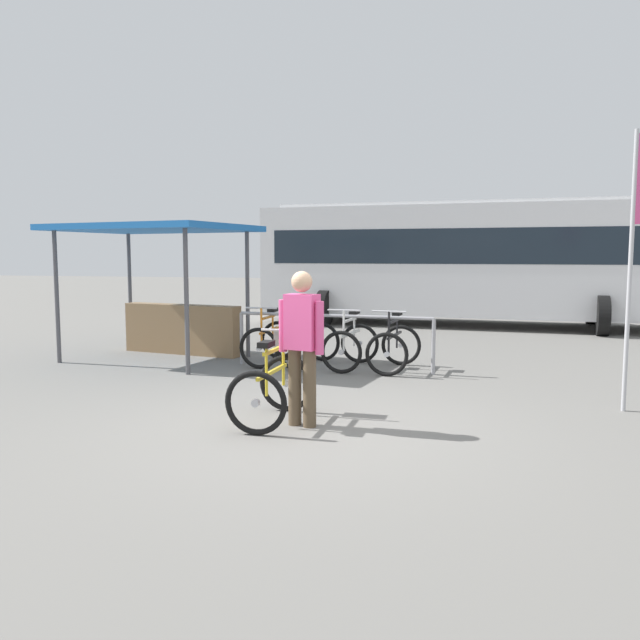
{
  "coord_description": "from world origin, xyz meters",
  "views": [
    {
      "loc": [
        1.62,
        -6.28,
        1.82
      ],
      "look_at": [
        -0.24,
        1.35,
        1.0
      ],
      "focal_mm": 35.74,
      "sensor_mm": 36.0,
      "label": 1
    }
  ],
  "objects": [
    {
      "name": "ground_plane",
      "position": [
        0.0,
        0.0,
        0.0
      ],
      "size": [
        80.0,
        80.0,
        0.0
      ],
      "primitive_type": "plane",
      "color": "slate"
    },
    {
      "name": "bike_rack_rail",
      "position": [
        -0.53,
        3.43,
        0.66
      ],
      "size": [
        3.2,
        0.27,
        0.88
      ],
      "color": "#99999E",
      "rests_on": "ground"
    },
    {
      "name": "racked_bike_orange",
      "position": [
        -1.67,
        3.69,
        0.37
      ],
      "size": [
        0.67,
        1.09,
        0.97
      ],
      "color": "black",
      "rests_on": "ground"
    },
    {
      "name": "racked_bike_blue",
      "position": [
        -0.98,
        3.64,
        0.37
      ],
      "size": [
        0.84,
        1.18,
        0.97
      ],
      "color": "black",
      "rests_on": "ground"
    },
    {
      "name": "racked_bike_white",
      "position": [
        -0.28,
        3.59,
        0.37
      ],
      "size": [
        0.77,
        1.15,
        0.97
      ],
      "color": "black",
      "rests_on": "ground"
    },
    {
      "name": "racked_bike_black",
      "position": [
        0.42,
        3.55,
        0.37
      ],
      "size": [
        0.76,
        1.16,
        0.97
      ],
      "color": "black",
      "rests_on": "ground"
    },
    {
      "name": "featured_bicycle",
      "position": [
        -0.47,
        0.24,
        0.45
      ],
      "size": [
        0.68,
        1.18,
        0.97
      ],
      "color": "black",
      "rests_on": "ground"
    },
    {
      "name": "person_with_featured_bike",
      "position": [
        -0.13,
        0.09,
        0.91
      ],
      "size": [
        0.52,
        0.28,
        1.64
      ],
      "color": "brown",
      "rests_on": "ground"
    },
    {
      "name": "bus_distant",
      "position": [
        1.25,
        10.37,
        1.74
      ],
      "size": [
        10.15,
        3.88,
        3.08
      ],
      "color": "silver",
      "rests_on": "ground"
    },
    {
      "name": "market_stall",
      "position": [
        -3.63,
        3.93,
        1.39
      ],
      "size": [
        3.46,
        2.81,
        2.3
      ],
      "color": "#4C4C51",
      "rests_on": "ground"
    }
  ]
}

